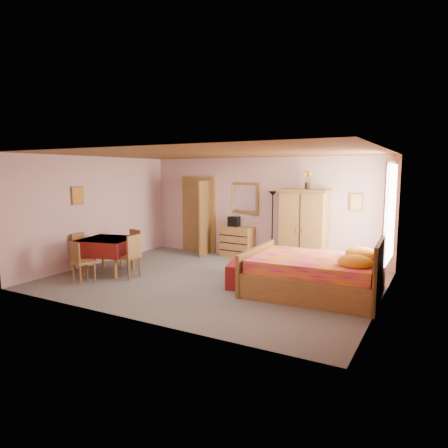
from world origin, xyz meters
The scene contains 23 objects.
floor centered at (0.00, 0.00, 0.00)m, with size 6.50×6.50×0.00m, color slate.
ceiling centered at (0.00, 0.00, 2.60)m, with size 6.50×6.50×0.00m, color brown.
wall_back centered at (0.00, 2.50, 1.30)m, with size 6.50×0.10×2.60m, color #D09D97.
wall_front centered at (0.00, -2.50, 1.30)m, with size 6.50×0.10×2.60m, color #D09D97.
wall_left centered at (-3.25, 0.00, 1.30)m, with size 0.10×5.00×2.60m, color #D09D97.
wall_right centered at (3.25, 0.00, 1.30)m, with size 0.10×5.00×2.60m, color #D09D97.
doorway centered at (-1.90, 2.47, 1.02)m, with size 1.06×0.12×2.15m, color #9E6B35.
window centered at (3.21, 1.20, 1.45)m, with size 0.08×1.40×1.95m, color white.
picture_left centered at (-3.22, -0.60, 1.70)m, with size 0.04×0.32×0.42m, color orange.
picture_back centered at (2.35, 2.47, 1.55)m, with size 0.30×0.04×0.40m, color #D8BF59.
chest_of_drawers centered at (-0.60, 2.29, 0.40)m, with size 0.85×0.43×0.80m, color #AD743A.
wall_mirror centered at (-0.60, 2.50, 1.55)m, with size 1.04×0.05×0.82m, color white.
stereo centered at (-0.71, 2.31, 0.94)m, with size 0.28×0.21×0.27m, color black.
floor_lamp centered at (0.39, 2.26, 0.88)m, with size 0.22×0.22×1.76m, color black.
wardrobe centered at (1.21, 2.21, 0.92)m, with size 1.17×0.60×1.83m, color #AE7C3A.
sunflower_vase centered at (1.27, 2.22, 2.05)m, with size 0.18×0.18×0.44m, color yellow.
bed centered at (2.08, 0.16, 0.55)m, with size 2.38×1.88×1.10m, color #D0146C.
bench centered at (0.62, 0.22, 0.23)m, with size 0.51×1.38×0.46m, color maroon.
dining_table centered at (-2.33, -0.60, 0.39)m, with size 1.06×1.06×0.78m, color maroon.
chair_south centered at (-2.25, -1.36, 0.42)m, with size 0.38×0.38×0.84m, color #A56938.
chair_north centered at (-2.37, 0.14, 0.43)m, with size 0.39×0.39×0.86m, color olive.
chair_west centered at (-2.99, -0.68, 0.43)m, with size 0.39×0.39×0.85m, color olive.
chair_east centered at (-1.69, -0.67, 0.46)m, with size 0.42×0.42×0.92m, color brown.
Camera 1 is at (4.10, -6.93, 2.23)m, focal length 32.00 mm.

